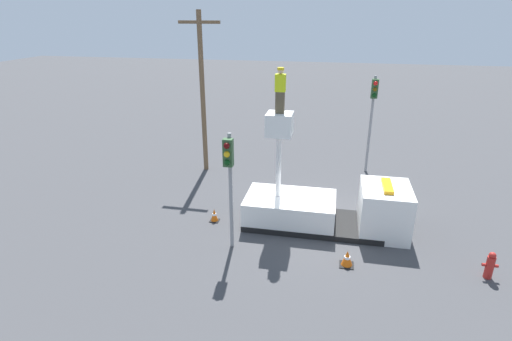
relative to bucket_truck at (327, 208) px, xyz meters
The scene contains 9 objects.
ground_plane 1.03m from the bucket_truck, behind, with size 120.00×120.00×0.00m, color #424244.
bucket_truck is the anchor object (origin of this frame).
worker 5.27m from the bucket_truck, behind, with size 0.40×0.26×1.75m.
traffic_light_pole 4.92m from the bucket_truck, 145.26° to the right, with size 0.34×0.57×4.57m.
traffic_light_across 7.58m from the bucket_truck, 73.54° to the left, with size 0.34×0.57×5.38m.
fire_hydrant 6.11m from the bucket_truck, 24.26° to the right, with size 0.51×0.27×1.00m.
traffic_cone_rear 4.85m from the bucket_truck, behind, with size 0.39×0.39×0.58m.
traffic_cone_curbside 2.91m from the bucket_truck, 73.12° to the right, with size 0.51×0.51×0.60m.
utility_pole 9.63m from the bucket_truck, 142.94° to the left, with size 2.20×0.26×8.60m.
Camera 1 is at (0.60, -15.21, 8.49)m, focal length 28.00 mm.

